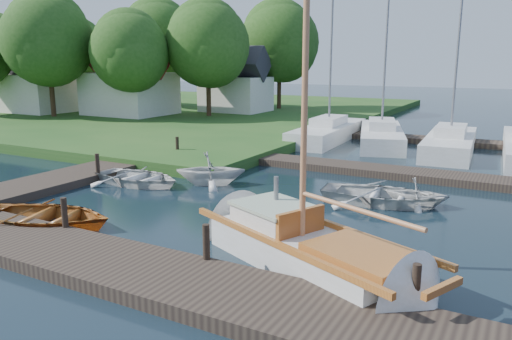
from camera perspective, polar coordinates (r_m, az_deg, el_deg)
The scene contains 28 objects.
ground at distance 16.15m, azimuth 0.00°, elevation -4.16°, with size 160.00×160.00×0.00m, color black.
near_dock at distance 11.52m, azimuth -14.81°, elevation -10.77°, with size 18.00×2.20×0.30m, color #2B221C.
left_dock at distance 22.39m, azimuth -15.66°, elevation 0.45°, with size 2.20×18.00×0.30m, color #2B221C.
far_dock at distance 21.27m, azimuth 13.28°, elevation -0.03°, with size 14.00×1.60×0.30m, color #2B221C.
shore at distance 50.41m, azimuth -16.15°, elevation 6.95°, with size 50.00×40.00×0.50m, color #214C19.
mooring_post_1 at distance 14.07m, azimuth -21.05°, elevation -4.55°, with size 0.16×0.16×0.80m, color black.
mooring_post_2 at distance 11.14m, azimuth -5.71°, elevation -8.17°, with size 0.16×0.16×0.80m, color black.
mooring_post_3 at distance 9.52m, azimuth 17.81°, elevation -12.42°, with size 0.16×0.16×0.80m, color black.
mooring_post_4 at distance 20.21m, azimuth -17.66°, elevation 0.67°, with size 0.16×0.16×0.80m, color black.
mooring_post_5 at distance 23.86m, azimuth -8.99°, elevation 2.82°, with size 0.16×0.16×0.80m, color black.
sailboat at distance 11.47m, azimuth 6.49°, elevation -9.47°, with size 7.33×4.68×9.83m.
dinghy at distance 15.29m, azimuth -23.20°, elevation -4.52°, with size 2.88×4.04×0.84m, color brown.
tender_a at distance 19.38m, azimuth -13.35°, elevation -0.56°, with size 2.56×3.59×0.74m, color beige.
tender_b at distance 18.87m, azimuth -5.20°, elevation 0.34°, with size 2.22×2.57×1.36m, color beige.
tender_c at distance 16.84m, azimuth 14.20°, elevation -2.44°, with size 2.78×3.89×0.81m, color beige.
tender_d at distance 16.89m, azimuth 17.98°, elevation -2.23°, with size 1.69×1.95×1.03m, color beige.
marina_boat_0 at distance 29.72m, azimuth 8.30°, elevation 4.45°, with size 2.57×8.70×10.66m.
marina_boat_1 at distance 28.88m, azimuth 14.13°, elevation 3.98°, with size 4.40×8.38×10.38m.
marina_boat_2 at distance 27.29m, azimuth 21.30°, elevation 3.05°, with size 2.71×8.11×10.96m.
house_a at distance 40.39m, azimuth -14.26°, elevation 9.69°, with size 6.30×5.00×6.29m.
house_b at distance 44.96m, azimuth -23.61°, elevation 9.04°, with size 5.77×4.50×5.79m.
house_c at distance 41.59m, azimuth -2.32°, elevation 9.59°, with size 5.25×4.00×5.28m.
tree_1 at distance 40.60m, azimuth -22.67°, elevation 13.56°, with size 6.70×6.70×9.20m.
tree_2 at distance 37.57m, azimuth -14.22°, elevation 13.01°, with size 5.83×5.75×7.82m.
tree_3 at distance 38.23m, azimuth -5.51°, elevation 14.14°, with size 6.41×6.38×8.74m.
tree_4 at distance 46.26m, azimuth -11.12°, elevation 14.35°, with size 7.01×7.01×9.66m.
tree_5 at distance 50.34m, azimuth -19.77°, elevation 12.61°, with size 6.00×5.94×8.10m.
tree_7 at distance 44.17m, azimuth 2.75°, elevation 14.45°, with size 6.83×6.83×9.38m.
Camera 1 is at (7.47, -13.57, 4.60)m, focal length 35.00 mm.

